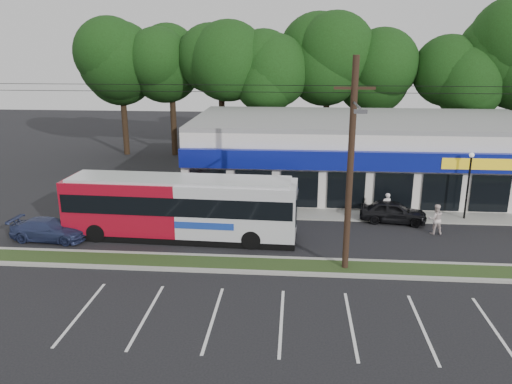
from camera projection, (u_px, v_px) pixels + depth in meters
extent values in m
plane|color=black|center=(282.00, 276.00, 23.36)|extent=(120.00, 120.00, 0.00)
cube|color=#233817|center=(283.00, 266.00, 24.30)|extent=(40.00, 1.60, 0.12)
cube|color=#9E9E93|center=(282.00, 273.00, 23.48)|extent=(40.00, 0.25, 0.14)
cube|color=#9E9E93|center=(283.00, 259.00, 25.11)|extent=(40.00, 0.25, 0.14)
cube|color=#9E9E93|center=(365.00, 215.00, 31.56)|extent=(32.00, 2.20, 0.10)
cube|color=silver|center=(362.00, 155.00, 37.53)|extent=(25.00, 12.00, 5.00)
cube|color=#101B95|center=(375.00, 161.00, 31.30)|extent=(25.00, 0.50, 1.20)
cube|color=black|center=(373.00, 191.00, 32.04)|extent=(24.00, 0.12, 2.40)
cube|color=yellow|center=(492.00, 164.00, 30.49)|extent=(6.00, 0.06, 0.70)
cube|color=gray|center=(364.00, 119.00, 36.78)|extent=(25.00, 12.00, 0.30)
cylinder|color=black|center=(350.00, 169.00, 22.67)|extent=(0.30, 0.30, 10.00)
cube|color=black|center=(355.00, 88.00, 21.66)|extent=(1.80, 0.12, 0.12)
cylinder|color=#59595E|center=(357.00, 105.00, 20.68)|extent=(0.10, 2.40, 0.10)
cube|color=#59595E|center=(361.00, 111.00, 19.47)|extent=(0.50, 0.25, 0.15)
cylinder|color=black|center=(286.00, 85.00, 21.87)|extent=(50.00, 0.02, 0.02)
cylinder|color=black|center=(286.00, 92.00, 21.95)|extent=(50.00, 0.02, 0.02)
cylinder|color=black|center=(468.00, 189.00, 30.35)|extent=(0.12, 0.12, 4.00)
sphere|color=silver|center=(472.00, 155.00, 29.76)|extent=(0.30, 0.30, 0.30)
cylinder|color=black|center=(127.00, 126.00, 48.67)|extent=(0.56, 0.56, 5.72)
sphere|color=black|center=(123.00, 67.00, 47.09)|extent=(6.76, 6.76, 6.76)
cylinder|color=black|center=(177.00, 126.00, 48.28)|extent=(0.56, 0.56, 5.72)
sphere|color=black|center=(175.00, 67.00, 46.70)|extent=(6.76, 6.76, 6.76)
cylinder|color=black|center=(229.00, 127.00, 47.89)|extent=(0.56, 0.56, 5.72)
sphere|color=black|center=(228.00, 67.00, 46.31)|extent=(6.76, 6.76, 6.76)
cylinder|color=black|center=(281.00, 128.00, 47.50)|extent=(0.56, 0.56, 5.72)
sphere|color=black|center=(281.00, 67.00, 45.92)|extent=(6.76, 6.76, 6.76)
cylinder|color=black|center=(333.00, 128.00, 47.11)|extent=(0.56, 0.56, 5.72)
sphere|color=black|center=(336.00, 68.00, 45.53)|extent=(6.76, 6.76, 6.76)
cylinder|color=black|center=(387.00, 129.00, 46.72)|extent=(0.56, 0.56, 5.72)
sphere|color=black|center=(392.00, 68.00, 45.14)|extent=(6.76, 6.76, 6.76)
cylinder|color=black|center=(442.00, 130.00, 46.33)|extent=(0.56, 0.56, 5.72)
sphere|color=black|center=(448.00, 68.00, 44.75)|extent=(6.76, 6.76, 6.76)
cylinder|color=black|center=(497.00, 131.00, 45.94)|extent=(0.56, 0.56, 5.72)
sphere|color=black|center=(506.00, 68.00, 44.36)|extent=(6.76, 6.76, 6.76)
cube|color=maroon|center=(125.00, 204.00, 27.96)|extent=(6.50, 2.90, 2.93)
cube|color=silver|center=(238.00, 208.00, 27.23)|extent=(6.50, 2.90, 2.93)
cube|color=black|center=(182.00, 234.00, 28.06)|extent=(12.89, 3.09, 0.37)
cube|color=black|center=(180.00, 200.00, 27.50)|extent=(12.64, 3.19, 1.01)
cube|color=black|center=(297.00, 207.00, 26.81)|extent=(0.14, 2.27, 1.49)
cube|color=#193899|center=(204.00, 226.00, 26.30)|extent=(3.20, 0.15, 0.37)
cube|color=silver|center=(179.00, 180.00, 27.17)|extent=(12.24, 2.85, 0.19)
cylinder|color=black|center=(96.00, 233.00, 27.32)|extent=(1.03, 0.34, 1.02)
cylinder|color=black|center=(113.00, 218.00, 29.64)|extent=(1.03, 0.34, 1.02)
cylinder|color=black|center=(251.00, 240.00, 26.35)|extent=(1.03, 0.34, 1.02)
cylinder|color=black|center=(257.00, 224.00, 28.66)|extent=(1.03, 0.34, 1.02)
imported|color=black|center=(393.00, 212.00, 30.33)|extent=(4.14, 2.15, 1.35)
imported|color=#A8AAB0|center=(115.00, 210.00, 30.50)|extent=(4.44, 1.70, 1.44)
imported|color=navy|center=(49.00, 229.00, 27.55)|extent=(4.33, 2.00, 1.23)
imported|color=silver|center=(386.00, 206.00, 30.77)|extent=(0.70, 0.55, 1.70)
imported|color=silver|center=(436.00, 219.00, 28.37)|extent=(0.89, 0.71, 1.77)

